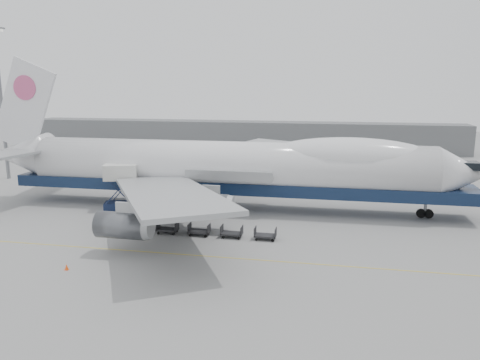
# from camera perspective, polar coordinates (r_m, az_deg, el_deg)

# --- Properties ---
(ground) EXTENTS (260.00, 260.00, 0.00)m
(ground) POSITION_cam_1_polar(r_m,az_deg,el_deg) (51.40, -4.58, -6.76)
(ground) COLOR gray
(ground) RESTS_ON ground
(apron_line) EXTENTS (60.00, 0.15, 0.01)m
(apron_line) POSITION_cam_1_polar(r_m,az_deg,el_deg) (45.98, -6.64, -9.03)
(apron_line) COLOR gold
(apron_line) RESTS_ON ground
(hangar) EXTENTS (110.00, 8.00, 7.00)m
(hangar) POSITION_cam_1_polar(r_m,az_deg,el_deg) (119.91, -0.11, 5.50)
(hangar) COLOR slate
(hangar) RESTS_ON ground
(floodlight_mast) EXTENTS (2.40, 2.40, 25.43)m
(floodlight_mast) POSITION_cam_1_polar(r_m,az_deg,el_deg) (90.06, -27.16, 9.12)
(floodlight_mast) COLOR slate
(floodlight_mast) RESTS_ON ground
(airliner) EXTENTS (67.00, 55.30, 19.98)m
(airliner) POSITION_cam_1_polar(r_m,az_deg,el_deg) (61.20, -1.03, 1.68)
(airliner) COLOR white
(airliner) RESTS_ON ground
(catering_truck) EXTENTS (4.99, 4.03, 6.00)m
(catering_truck) POSITION_cam_1_polar(r_m,az_deg,el_deg) (62.87, -14.27, -0.46)
(catering_truck) COLOR #162344
(catering_truck) RESTS_ON ground
(traffic_cone) EXTENTS (0.37, 0.37, 0.54)m
(traffic_cone) POSITION_cam_1_polar(r_m,az_deg,el_deg) (44.84, -20.39, -9.91)
(traffic_cone) COLOR #FF4C0D
(traffic_cone) RESTS_ON ground
(dolly_0) EXTENTS (2.30, 1.35, 1.30)m
(dolly_0) POSITION_cam_1_polar(r_m,az_deg,el_deg) (55.24, -15.95, -5.29)
(dolly_0) COLOR #2D2D30
(dolly_0) RESTS_ON ground
(dolly_1) EXTENTS (2.30, 1.35, 1.30)m
(dolly_1) POSITION_cam_1_polar(r_m,az_deg,el_deg) (53.71, -12.49, -5.59)
(dolly_1) COLOR #2D2D30
(dolly_1) RESTS_ON ground
(dolly_2) EXTENTS (2.30, 1.35, 1.30)m
(dolly_2) POSITION_cam_1_polar(r_m,az_deg,el_deg) (52.39, -8.83, -5.89)
(dolly_2) COLOR #2D2D30
(dolly_2) RESTS_ON ground
(dolly_3) EXTENTS (2.30, 1.35, 1.30)m
(dolly_3) POSITION_cam_1_polar(r_m,az_deg,el_deg) (51.30, -5.00, -6.18)
(dolly_3) COLOR #2D2D30
(dolly_3) RESTS_ON ground
(dolly_4) EXTENTS (2.30, 1.35, 1.30)m
(dolly_4) POSITION_cam_1_polar(r_m,az_deg,el_deg) (50.44, -1.01, -6.44)
(dolly_4) COLOR #2D2D30
(dolly_4) RESTS_ON ground
(dolly_5) EXTENTS (2.30, 1.35, 1.30)m
(dolly_5) POSITION_cam_1_polar(r_m,az_deg,el_deg) (49.83, 3.10, -6.69)
(dolly_5) COLOR #2D2D30
(dolly_5) RESTS_ON ground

